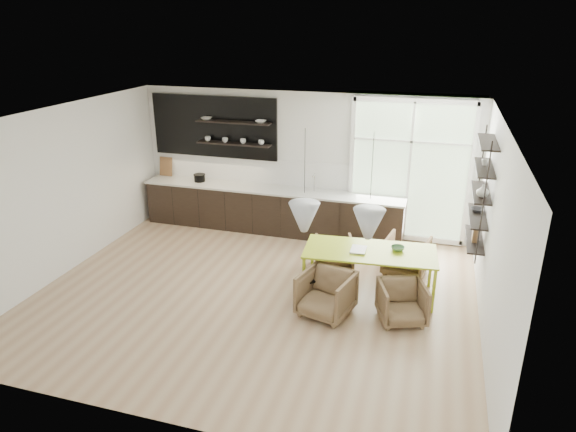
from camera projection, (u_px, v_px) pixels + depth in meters
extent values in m
cube|color=tan|center=(255.00, 294.00, 8.45)|extent=(7.00, 6.00, 0.01)
cube|color=white|center=(303.00, 163.00, 10.61)|extent=(7.00, 0.02, 2.90)
cube|color=white|center=(63.00, 191.00, 8.86)|extent=(0.02, 6.00, 2.90)
cube|color=white|center=(494.00, 237.00, 6.99)|extent=(0.02, 6.00, 2.90)
cube|color=white|center=(251.00, 118.00, 7.40)|extent=(7.00, 6.00, 0.01)
cube|color=#B2D1A5|center=(409.00, 171.00, 10.01)|extent=(2.20, 0.02, 2.70)
cube|color=white|center=(409.00, 172.00, 9.98)|extent=(2.30, 0.08, 2.80)
cone|color=silver|center=(304.00, 217.00, 7.15)|extent=(0.44, 0.44, 0.42)
cone|color=silver|center=(369.00, 224.00, 6.91)|extent=(0.44, 0.44, 0.42)
cylinder|color=black|center=(305.00, 161.00, 6.86)|extent=(0.01, 0.01, 0.89)
cylinder|color=black|center=(372.00, 166.00, 6.62)|extent=(0.01, 0.01, 0.89)
cube|color=black|center=(271.00, 211.00, 10.83)|extent=(5.50, 0.65, 0.90)
cube|color=silver|center=(271.00, 189.00, 10.66)|extent=(5.54, 0.69, 0.04)
cube|color=white|center=(276.00, 172.00, 10.84)|extent=(5.50, 0.02, 0.55)
cube|color=black|center=(214.00, 127.00, 10.86)|extent=(2.80, 0.06, 1.30)
cube|color=black|center=(233.00, 122.00, 10.55)|extent=(1.60, 0.28, 0.03)
cube|color=black|center=(234.00, 144.00, 10.71)|extent=(1.60, 0.28, 0.03)
cube|color=brown|center=(166.00, 166.00, 11.47)|extent=(0.30, 0.10, 0.42)
cylinder|color=silver|center=(314.00, 183.00, 10.44)|extent=(0.02, 0.02, 0.40)
imported|color=white|center=(207.00, 119.00, 10.69)|extent=(0.22, 0.22, 0.05)
imported|color=white|center=(261.00, 122.00, 10.37)|extent=(0.22, 0.22, 0.05)
imported|color=white|center=(208.00, 139.00, 10.84)|extent=(0.12, 0.12, 0.10)
imported|color=white|center=(225.00, 140.00, 10.74)|extent=(0.12, 0.12, 0.10)
imported|color=white|center=(243.00, 141.00, 10.63)|extent=(0.12, 0.12, 0.10)
imported|color=white|center=(261.00, 142.00, 10.52)|extent=(0.12, 0.12, 0.10)
cylinder|color=black|center=(200.00, 178.00, 11.09)|extent=(0.23, 0.23, 0.14)
cube|color=black|center=(483.00, 205.00, 7.48)|extent=(0.02, 0.02, 1.90)
cube|color=black|center=(479.00, 181.00, 8.55)|extent=(0.02, 0.02, 1.90)
cube|color=black|center=(474.00, 239.00, 8.30)|extent=(0.26, 1.20, 0.02)
cube|color=black|center=(478.00, 216.00, 8.16)|extent=(0.26, 1.20, 0.02)
cube|color=black|center=(481.00, 192.00, 8.01)|extent=(0.26, 1.20, 0.02)
cube|color=black|center=(485.00, 168.00, 7.87)|extent=(0.26, 1.20, 0.03)
cube|color=black|center=(488.00, 142.00, 7.73)|extent=(0.26, 1.20, 0.03)
imported|color=white|center=(483.00, 191.00, 7.75)|extent=(0.18, 0.18, 0.19)
imported|color=#333338|center=(477.00, 210.00, 8.32)|extent=(0.22, 0.22, 0.05)
imported|color=white|center=(485.00, 162.00, 7.94)|extent=(0.10, 0.10, 0.09)
cube|color=brown|center=(476.00, 234.00, 8.16)|extent=(0.10, 0.18, 0.24)
cube|color=#B0C822|center=(370.00, 251.00, 8.23)|extent=(2.17, 1.12, 0.03)
cube|color=#B0C822|center=(304.00, 279.00, 8.16)|extent=(0.05, 0.05, 0.73)
cube|color=#B0C822|center=(312.00, 256.00, 8.94)|extent=(0.05, 0.05, 0.73)
cube|color=#B0C822|center=(434.00, 291.00, 7.78)|extent=(0.05, 0.05, 0.73)
cube|color=#B0C822|center=(431.00, 267.00, 8.56)|extent=(0.05, 0.05, 0.73)
imported|color=brown|center=(334.00, 254.00, 9.17)|extent=(0.82, 0.83, 0.60)
imported|color=brown|center=(406.00, 255.00, 9.04)|extent=(0.84, 0.86, 0.68)
imported|color=brown|center=(326.00, 294.00, 7.76)|extent=(0.91, 0.92, 0.69)
imported|color=brown|center=(402.00, 303.00, 7.60)|extent=(0.85, 0.86, 0.61)
cylinder|color=black|center=(308.00, 279.00, 8.07)|extent=(0.32, 0.32, 0.02)
cylinder|color=black|center=(308.00, 295.00, 8.17)|extent=(0.34, 0.34, 0.01)
cylinder|color=black|center=(317.00, 292.00, 8.08)|extent=(0.01, 0.01, 0.42)
cylinder|color=black|center=(312.00, 286.00, 8.27)|extent=(0.01, 0.01, 0.42)
cylinder|color=black|center=(299.00, 288.00, 8.20)|extent=(0.01, 0.01, 0.42)
cylinder|color=black|center=(304.00, 294.00, 8.02)|extent=(0.01, 0.01, 0.42)
imported|color=white|center=(351.00, 249.00, 8.24)|extent=(0.25, 0.33, 0.03)
imported|color=#4B774A|center=(398.00, 248.00, 8.21)|extent=(0.24, 0.24, 0.07)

